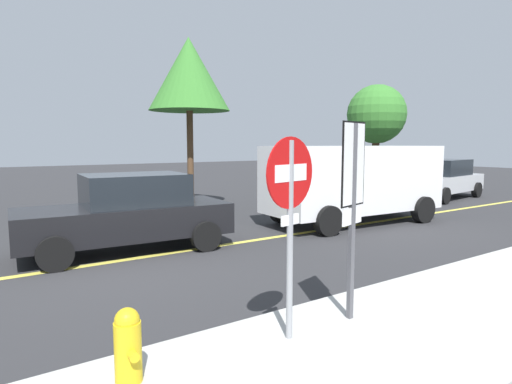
{
  "coord_description": "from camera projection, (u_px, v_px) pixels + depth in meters",
  "views": [
    {
      "loc": [
        -2.47,
        -8.23,
        2.26
      ],
      "look_at": [
        3.07,
        -0.12,
        1.16
      ],
      "focal_mm": 30.27,
      "sensor_mm": 36.0,
      "label": 1
    }
  ],
  "objects": [
    {
      "name": "tree_right_verge",
      "position": [
        377.0,
        115.0,
        22.01
      ],
      "size": [
        2.99,
        2.99,
        5.26
      ],
      "color": "#513823",
      "rests_on": "ground_plane"
    },
    {
      "name": "speed_limit_sign",
      "position": [
        353.0,
        186.0,
        5.08
      ],
      "size": [
        0.52,
        0.16,
        2.52
      ],
      "color": "#4C4C51",
      "rests_on": "ground_plane"
    },
    {
      "name": "tree_centre_verge",
      "position": [
        189.0,
        75.0,
        14.61
      ],
      "size": [
        2.76,
        2.76,
        5.84
      ],
      "color": "#513823",
      "rests_on": "ground_plane"
    },
    {
      "name": "car_silver_mid_road",
      "position": [
        441.0,
        179.0,
        17.86
      ],
      "size": [
        4.78,
        2.52,
        1.62
      ],
      "color": "#B7BABF",
      "rests_on": "ground_plane"
    },
    {
      "name": "car_black_approaching",
      "position": [
        128.0,
        213.0,
        9.09
      ],
      "size": [
        4.39,
        2.19,
        1.63
      ],
      "color": "black",
      "rests_on": "ground_plane"
    },
    {
      "name": "white_van",
      "position": [
        354.0,
        179.0,
        12.27
      ],
      "size": [
        5.31,
        2.52,
        2.2
      ],
      "color": "white",
      "rests_on": "ground_plane"
    },
    {
      "name": "fire_hydrant",
      "position": [
        128.0,
        352.0,
        3.82
      ],
      "size": [
        0.24,
        0.38,
        0.83
      ],
      "color": "gold",
      "rests_on": "ground_plane"
    },
    {
      "name": "sidewalk_curb",
      "position": [
        295.0,
        377.0,
        4.06
      ],
      "size": [
        40.0,
        2.5,
        0.15
      ],
      "primitive_type": "cube",
      "color": "#B2B2AD"
    },
    {
      "name": "stop_sign",
      "position": [
        290.0,
        207.0,
        4.56
      ],
      "size": [
        0.74,
        0.19,
        2.34
      ],
      "color": "gray",
      "rests_on": "ground_plane"
    },
    {
      "name": "ground_plane",
      "position": [
        122.0,
        261.0,
        8.39
      ],
      "size": [
        80.0,
        80.0,
        0.0
      ],
      "primitive_type": "plane",
      "color": "#2D2D30"
    },
    {
      "name": "lane_marking_centre",
      "position": [
        251.0,
        241.0,
        10.07
      ],
      "size": [
        28.0,
        0.16,
        0.01
      ],
      "primitive_type": "cube",
      "color": "#E0D14C"
    }
  ]
}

